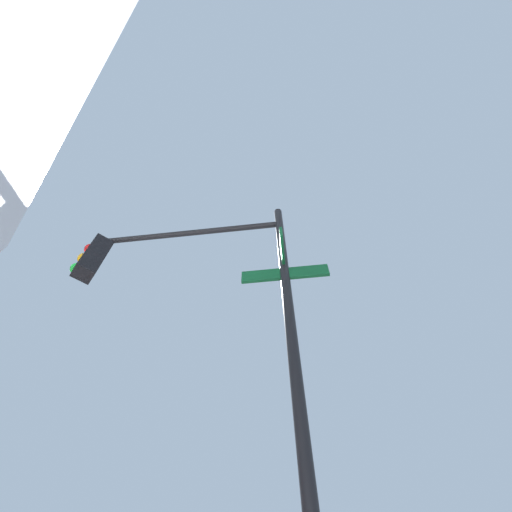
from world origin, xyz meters
The scene contains 1 object.
traffic_signal_near centered at (-6.11, -5.94, 4.40)m, with size 2.58×2.63×6.22m.
Camera 1 is at (-8.90, -4.89, 1.19)m, focal length 24.03 mm.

